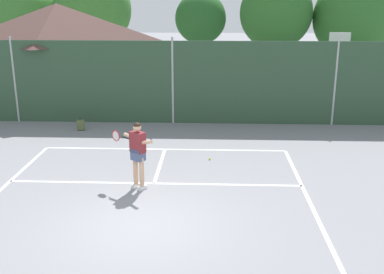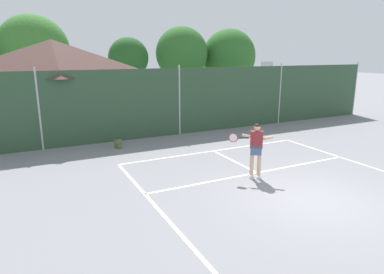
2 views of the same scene
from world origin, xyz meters
The scene contains 9 objects.
ground_plane centered at (0.00, 0.00, 0.00)m, with size 120.00×120.00×0.00m, color gray.
court_markings centered at (0.00, 0.65, 0.00)m, with size 8.30×11.10×0.01m.
chainlink_fence centered at (0.00, 9.00, 1.68)m, with size 26.09×0.09×3.50m.
basketball_hoop centered at (7.07, 11.07, 2.31)m, with size 0.90×0.67×3.55m.
clubhouse_building centered at (-5.53, 12.05, 2.45)m, with size 7.24×4.96×4.73m.
treeline_backdrop centered at (0.03, 20.72, 3.95)m, with size 25.89×4.52×6.76m.
tennis_player centered at (-0.38, 2.12, 1.11)m, with size 1.23×0.85×1.85m.
tennis_ball centered at (1.54, 4.50, 0.03)m, with size 0.07×0.07×0.07m, color #CCE033.
backpack_olive centered at (-3.52, 7.76, 0.19)m, with size 0.32×0.30×0.46m.
Camera 1 is at (1.56, -9.40, 4.98)m, focal length 43.09 mm.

